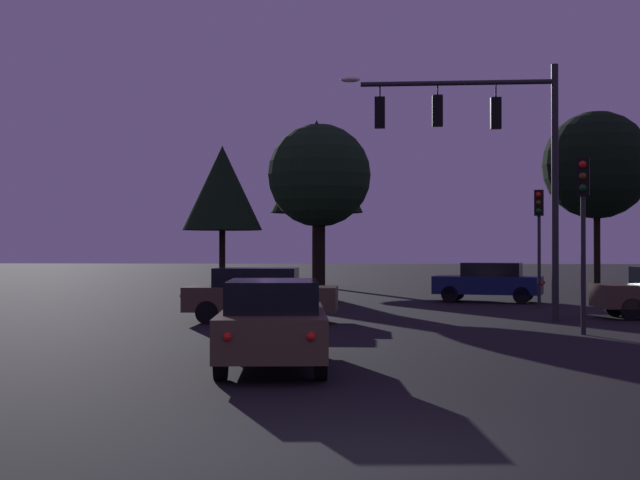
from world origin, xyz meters
TOP-DOWN VIEW (x-y plane):
  - ground_plane at (0.00, 24.50)m, footprint 168.00×168.00m
  - traffic_signal_mast_arm at (3.23, 16.37)m, footprint 6.20×0.42m
  - traffic_light_corner_left at (5.68, 21.83)m, footprint 0.36×0.38m
  - traffic_light_corner_right at (4.98, 12.43)m, footprint 0.36×0.38m
  - car_nearside_lane at (-1.74, 6.21)m, footprint 2.15×4.53m
  - car_crossing_right at (-3.21, 15.43)m, footprint 4.30×1.74m
  - car_far_lane at (4.36, 24.99)m, footprint 4.38×2.69m
  - tree_behind_sign at (-2.14, 24.28)m, footprint 3.94×3.94m
  - tree_left_far at (-8.00, 36.13)m, footprint 4.19×4.19m
  - tree_center_horizon at (10.33, 32.52)m, footprint 5.04×5.04m
  - tree_right_cluster at (-3.17, 37.78)m, footprint 4.98×4.98m

SIDE VIEW (x-z plane):
  - ground_plane at x=0.00m, z-range 0.00..0.00m
  - car_far_lane at x=4.36m, z-range 0.03..1.55m
  - car_crossing_right at x=-3.21m, z-range 0.03..1.55m
  - car_nearside_lane at x=-1.74m, z-range 0.04..1.56m
  - traffic_light_corner_left at x=5.68m, z-range 0.86..4.97m
  - traffic_light_corner_right at x=4.98m, z-range 0.89..5.12m
  - tree_behind_sign at x=-2.14m, z-range 1.41..8.24m
  - traffic_signal_mast_arm at x=3.23m, z-range 1.49..8.81m
  - tree_left_far at x=-8.00m, z-range 1.50..8.95m
  - tree_center_horizon at x=10.33m, z-range 1.71..10.21m
  - tree_right_cluster at x=-3.17m, z-range 1.96..10.96m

